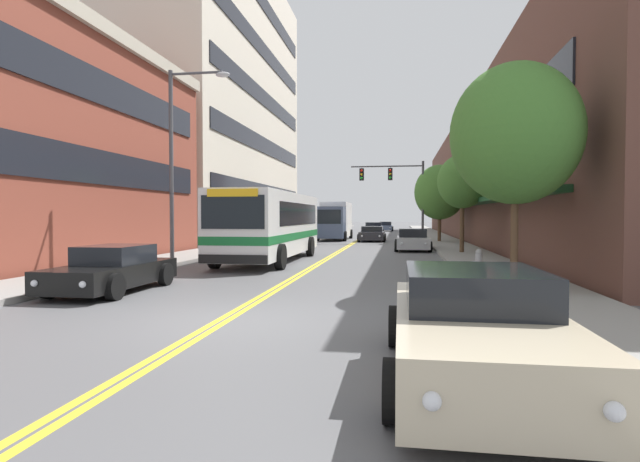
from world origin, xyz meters
name	(u,v)px	position (x,y,z in m)	size (l,w,h in m)	color
ground_plane	(362,238)	(0.00, 37.00, 0.00)	(240.00, 240.00, 0.00)	#565659
sidewalk_left	(289,237)	(-6.91, 37.00, 0.08)	(2.81, 106.00, 0.16)	gray
sidewalk_right	(437,238)	(6.91, 37.00, 0.08)	(2.81, 106.00, 0.16)	gray
centre_line	(362,238)	(0.00, 37.00, 0.00)	(0.34, 106.00, 0.01)	yellow
brick_storefront_left	(16,147)	(-13.04, 10.01, 5.07)	(9.24, 17.96, 10.11)	brown
office_tower_left	(201,101)	(-14.55, 34.37, 12.60)	(12.08, 28.81, 25.19)	beige
storefront_row_right	(503,179)	(12.54, 37.00, 5.36)	(9.10, 68.00, 10.73)	brown
city_bus	(271,223)	(-2.40, 12.95, 1.75)	(2.96, 10.66, 3.09)	silver
car_black_parked_left_near	(113,270)	(-4.34, 3.17, 0.59)	(2.03, 4.45, 1.26)	black
car_dark_grey_parked_left_mid	(290,237)	(-4.43, 26.04, 0.56)	(2.03, 4.52, 1.17)	#38383D
car_champagne_parked_right_foreground	(474,328)	(4.39, -2.93, 0.65)	(2.21, 4.90, 1.39)	beige
car_silver_parked_right_mid	(413,240)	(4.25, 20.96, 0.60)	(2.13, 4.29, 1.31)	#B7B7BC
car_navy_moving_lead	(374,229)	(0.79, 43.45, 0.64)	(2.13, 4.39, 1.40)	#19234C
car_charcoal_moving_second	(372,234)	(1.28, 31.32, 0.58)	(2.20, 4.14, 1.23)	#232328
car_slate_blue_moving_third	(386,227)	(1.62, 59.67, 0.59)	(2.09, 4.29, 1.28)	#475675
box_truck	(335,220)	(-2.08, 33.75, 1.68)	(2.56, 7.31, 3.26)	#475675
traffic_signal_mast	(398,185)	(3.32, 28.83, 4.40)	(5.50, 0.38, 6.20)	#47474C
street_lamp_left_near	(180,150)	(-4.95, 8.82, 4.61)	(2.46, 0.28, 7.69)	#47474C
street_tree_right_near	(515,134)	(6.52, 4.70, 4.27)	(3.45, 3.45, 6.02)	brown
street_tree_right_mid	(462,182)	(6.73, 17.80, 3.88)	(2.60, 2.60, 5.17)	brown
street_tree_right_far	(440,192)	(6.48, 29.46, 3.87)	(3.79, 3.79, 5.80)	brown
fire_hydrant	(479,263)	(5.95, 6.95, 0.59)	(0.31, 0.23, 0.87)	#B7B7BC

